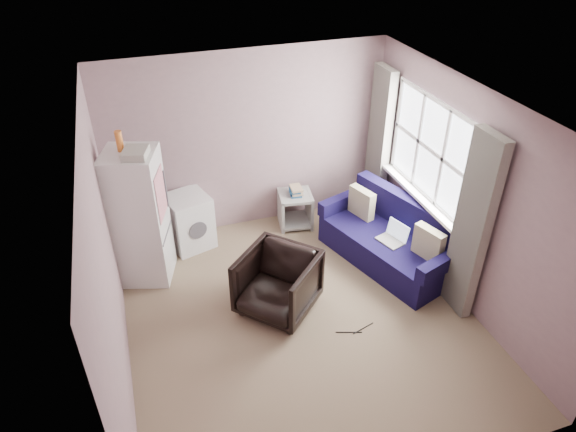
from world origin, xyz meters
name	(u,v)px	position (x,y,z in m)	size (l,w,h in m)	color
room	(304,226)	(0.02, 0.01, 1.25)	(3.84, 4.24, 2.54)	#816D55
armchair	(278,281)	(-0.20, 0.23, 0.41)	(0.79, 0.74, 0.82)	black
fridge	(140,217)	(-1.55, 1.33, 0.86)	(0.73, 0.73, 1.94)	silver
washing_machine	(189,220)	(-0.94, 1.80, 0.39)	(0.66, 0.66, 0.75)	silver
side_table	(295,207)	(0.56, 1.81, 0.29)	(0.52, 0.52, 0.62)	gray
sofa	(391,240)	(1.47, 0.65, 0.30)	(1.37, 2.01, 0.82)	#110C39
window_dressing	(419,180)	(1.78, 0.70, 1.11)	(0.17, 2.62, 2.18)	white
floor_cables	(356,330)	(0.51, -0.40, 0.01)	(0.46, 0.10, 0.01)	black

